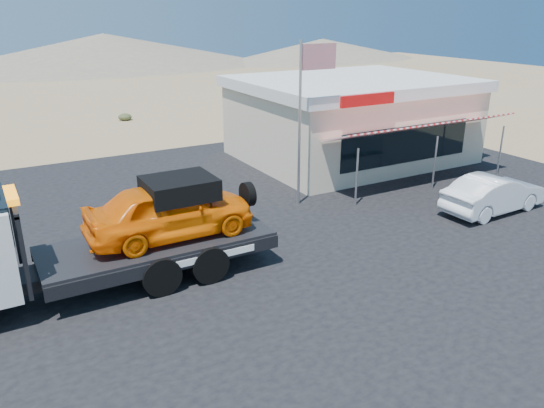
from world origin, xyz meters
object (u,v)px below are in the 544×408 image
(tow_truck, at_px, (93,233))
(white_sedan, at_px, (494,194))
(jerky_store, at_px, (350,118))
(flagpole, at_px, (305,105))

(tow_truck, distance_m, white_sedan, 13.88)
(jerky_store, distance_m, flagpole, 7.36)
(jerky_store, xyz_separation_m, flagpole, (-5.57, -4.47, 1.77))
(tow_truck, xyz_separation_m, flagpole, (8.31, 2.90, 2.16))
(jerky_store, bearing_deg, tow_truck, -152.03)
(tow_truck, bearing_deg, white_sedan, -5.48)
(tow_truck, height_order, white_sedan, tow_truck)
(tow_truck, height_order, jerky_store, jerky_store)
(flagpole, bearing_deg, tow_truck, -160.79)
(tow_truck, distance_m, jerky_store, 15.72)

